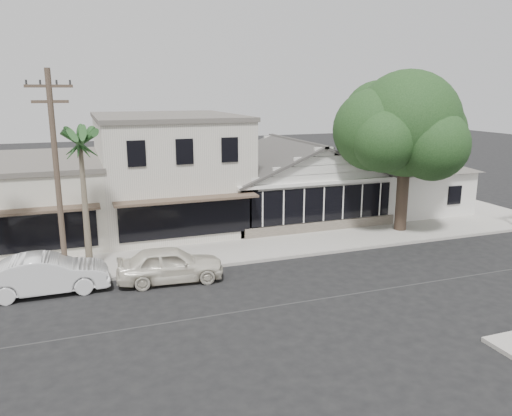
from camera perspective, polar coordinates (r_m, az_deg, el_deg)
name	(u,v)px	position (r m, az deg, el deg)	size (l,w,h in m)	color
ground	(308,301)	(20.20, 5.98, -10.53)	(140.00, 140.00, 0.00)	black
sidewalk_north	(90,268)	(24.67, -18.44, -6.48)	(90.00, 3.50, 0.15)	#9E9991
corner_shop	(295,178)	(32.37, 4.47, 3.45)	(10.40, 8.60, 5.10)	silver
side_cottage	(409,189)	(35.91, 17.11, 2.07)	(6.00, 6.00, 3.00)	silver
row_building_near	(168,173)	(30.90, -10.00, 4.01)	(8.00, 10.00, 6.50)	beige
row_building_midnear	(7,202)	(30.90, -26.56, 0.62)	(10.00, 10.00, 4.20)	silver
utility_pole	(57,174)	(22.03, -21.80, 3.61)	(1.80, 0.24, 9.00)	brown
car_0	(170,264)	(22.10, -9.77, -6.35)	(1.84, 4.57, 1.56)	silver
car_1	(47,274)	(22.28, -22.82, -6.99)	(1.71, 4.90, 1.62)	white
shade_tree	(403,127)	(29.79, 16.43, 8.90)	(8.38, 7.58, 9.30)	#48382B
palm_east	(80,142)	(22.88, -19.48, 7.17)	(2.79, 2.79, 7.01)	#726651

